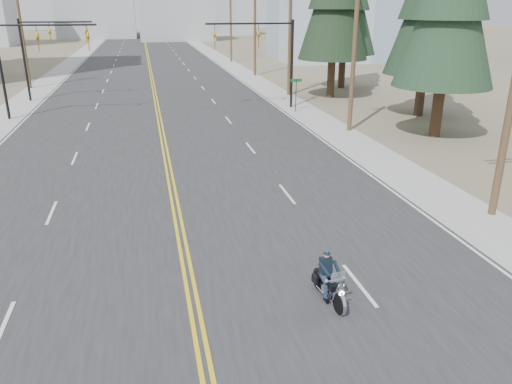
{
  "coord_description": "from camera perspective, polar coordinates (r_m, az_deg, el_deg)",
  "views": [
    {
      "loc": [
        -0.89,
        -8.17,
        7.91
      ],
      "look_at": [
        2.78,
        8.41,
        1.6
      ],
      "focal_mm": 35.0,
      "sensor_mm": 36.0,
      "label": 1
    }
  ],
  "objects": [
    {
      "name": "road",
      "position": [
        78.57,
        -12.13,
        14.18
      ],
      "size": [
        20.0,
        200.0,
        0.01
      ],
      "primitive_type": "cube",
      "color": "#303033",
      "rests_on": "ground"
    },
    {
      "name": "sidewalk_left",
      "position": [
        79.28,
        -20.68,
        13.4
      ],
      "size": [
        3.0,
        200.0,
        0.01
      ],
      "primitive_type": "cube",
      "color": "#A5A5A0",
      "rests_on": "ground"
    },
    {
      "name": "sidewalk_right",
      "position": [
        79.54,
        -3.56,
        14.64
      ],
      "size": [
        3.0,
        200.0,
        0.01
      ],
      "primitive_type": "cube",
      "color": "#A5A5A0",
      "rests_on": "ground"
    },
    {
      "name": "traffic_mast_left",
      "position": [
        41.08,
        -24.61,
        14.47
      ],
      "size": [
        7.1,
        0.26,
        7.0
      ],
      "color": "black",
      "rests_on": "ground"
    },
    {
      "name": "traffic_mast_right",
      "position": [
        41.47,
        1.39,
        16.27
      ],
      "size": [
        7.1,
        0.26,
        7.0
      ],
      "color": "black",
      "rests_on": "ground"
    },
    {
      "name": "traffic_mast_far",
      "position": [
        49.0,
        -23.2,
        15.27
      ],
      "size": [
        6.1,
        0.26,
        7.0
      ],
      "color": "black",
      "rests_on": "ground"
    },
    {
      "name": "street_sign",
      "position": [
        40.39,
        4.6,
        11.62
      ],
      "size": [
        0.9,
        0.06,
        2.62
      ],
      "color": "black",
      "rests_on": "ground"
    },
    {
      "name": "utility_pole_b",
      "position": [
        33.98,
        11.25,
        16.77
      ],
      "size": [
        2.2,
        0.3,
        11.5
      ],
      "color": "brown",
      "rests_on": "ground"
    },
    {
      "name": "utility_pole_c",
      "position": [
        48.12,
        3.89,
        17.74
      ],
      "size": [
        2.2,
        0.3,
        11.0
      ],
      "color": "brown",
      "rests_on": "ground"
    },
    {
      "name": "utility_pole_d",
      "position": [
        62.65,
        -0.13,
        18.62
      ],
      "size": [
        2.2,
        0.3,
        11.5
      ],
      "color": "brown",
      "rests_on": "ground"
    },
    {
      "name": "utility_pole_e",
      "position": [
        79.34,
        -2.9,
        18.79
      ],
      "size": [
        2.2,
        0.3,
        11.0
      ],
      "color": "brown",
      "rests_on": "ground"
    },
    {
      "name": "utility_pole_left",
      "position": [
        57.41,
        -25.18,
        16.13
      ],
      "size": [
        2.2,
        0.3,
        10.5
      ],
      "color": "brown",
      "rests_on": "ground"
    },
    {
      "name": "haze_bldg_b",
      "position": [
        133.47,
        -9.19,
        19.75
      ],
      "size": [
        18.0,
        14.0,
        14.0
      ],
      "primitive_type": "cube",
      "color": "#ADB2B7",
      "rests_on": "ground"
    },
    {
      "name": "haze_bldg_c",
      "position": [
        125.05,
        7.08,
        20.74
      ],
      "size": [
        16.0,
        12.0,
        18.0
      ],
      "primitive_type": "cube",
      "color": "#B7BCC6",
      "rests_on": "ground"
    },
    {
      "name": "haze_bldg_e",
      "position": [
        160.29,
        -3.37,
        19.67
      ],
      "size": [
        14.0,
        14.0,
        12.0
      ],
      "primitive_type": "cube",
      "color": "#B7BCC6",
      "rests_on": "ground"
    },
    {
      "name": "motorcyclist",
      "position": [
        14.42,
        8.39,
        -9.76
      ],
      "size": [
        0.96,
        1.92,
        1.45
      ],
      "primitive_type": null,
      "rotation": [
        0.0,
        0.0,
        3.23
      ],
      "color": "black",
      "rests_on": "ground"
    }
  ]
}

